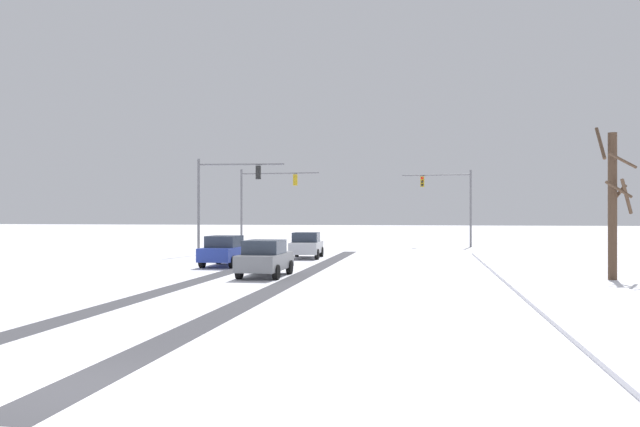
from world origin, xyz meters
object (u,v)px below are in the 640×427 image
object	(u,v)px
car_silver_lead	(306,245)
car_blue_second	(225,251)
traffic_signal_far_left	(263,194)
traffic_signal_far_right	(451,195)
car_grey_third	(265,258)
bare_tree_sidewalk_mid	(613,202)
traffic_signal_near_left	(222,190)

from	to	relation	value
car_silver_lead	car_blue_second	size ratio (longest dim) A/B	1.02
traffic_signal_far_left	traffic_signal_far_right	xyz separation A→B (m)	(15.36, 4.17, -0.05)
car_silver_lead	car_grey_third	size ratio (longest dim) A/B	1.02
bare_tree_sidewalk_mid	traffic_signal_far_left	bearing A→B (deg)	133.35
traffic_signal_far_left	traffic_signal_far_right	size ratio (longest dim) A/B	1.03
car_silver_lead	traffic_signal_near_left	bearing A→B (deg)	164.99
traffic_signal_far_left	car_blue_second	size ratio (longest dim) A/B	1.63
traffic_signal_far_left	bare_tree_sidewalk_mid	bearing A→B (deg)	-46.65
car_silver_lead	car_blue_second	world-z (taller)	same
car_silver_lead	bare_tree_sidewalk_mid	size ratio (longest dim) A/B	0.65
traffic_signal_near_left	car_silver_lead	bearing A→B (deg)	-15.01
traffic_signal_far_left	car_silver_lead	world-z (taller)	traffic_signal_far_left
traffic_signal_far_right	car_blue_second	size ratio (longest dim) A/B	1.58
car_blue_second	car_grey_third	distance (m)	6.29
traffic_signal_near_left	traffic_signal_far_left	xyz separation A→B (m)	(0.27, 9.75, 0.05)
car_grey_third	traffic_signal_near_left	bearing A→B (deg)	115.57
traffic_signal_far_left	traffic_signal_far_right	world-z (taller)	same
traffic_signal_near_left	car_silver_lead	size ratio (longest dim) A/B	1.55
traffic_signal_near_left	traffic_signal_far_left	distance (m)	9.76
bare_tree_sidewalk_mid	traffic_signal_far_right	bearing A→B (deg)	102.04
traffic_signal_near_left	bare_tree_sidewalk_mid	xyz separation A→B (m)	(21.27, -12.49, -1.15)
car_blue_second	car_grey_third	xyz separation A→B (m)	(3.55, -5.19, 0.00)
traffic_signal_far_right	car_blue_second	bearing A→B (deg)	-119.63
car_silver_lead	bare_tree_sidewalk_mid	bearing A→B (deg)	-35.57
traffic_signal_far_right	car_grey_third	distance (m)	29.20
car_grey_third	bare_tree_sidewalk_mid	distance (m)	15.01
car_blue_second	car_grey_third	size ratio (longest dim) A/B	1.00
car_grey_third	traffic_signal_far_right	bearing A→B (deg)	71.62
traffic_signal_near_left	car_blue_second	size ratio (longest dim) A/B	1.58
traffic_signal_far_left	car_grey_third	distance (m)	24.42
traffic_signal_far_right	car_blue_second	distance (m)	25.91
bare_tree_sidewalk_mid	traffic_signal_near_left	bearing A→B (deg)	149.57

